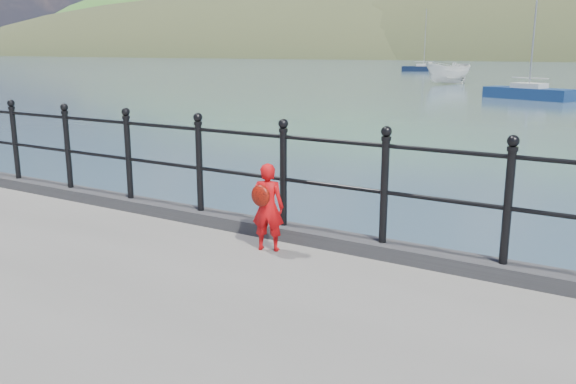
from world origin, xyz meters
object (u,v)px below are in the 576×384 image
Objects in this scene: child at (267,206)px; sailboat_port at (528,94)px; launch_white at (448,73)px; sailboat_left at (424,69)px; railing at (239,161)px.

child is 0.12× the size of sailboat_port.
launch_white reaches higher than child.
sailboat_left reaches higher than launch_white.
child is at bearing -33.72° from railing.
launch_white is (-12.68, 48.15, -0.83)m from railing.
railing reaches higher than child.
railing is 3.54× the size of launch_white.
child is at bearing -64.19° from sailboat_port.
sailboat_left is (-25.24, 77.27, -1.49)m from railing.
launch_white is (-13.37, 48.62, -0.49)m from child.
sailboat_left is at bearing 136.58° from sailboat_port.
launch_white is at bearing 104.75° from railing.
sailboat_left is at bearing -91.80° from child.
launch_white is at bearing 144.37° from sailboat_port.
sailboat_port is at bearing -81.85° from sailboat_left.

